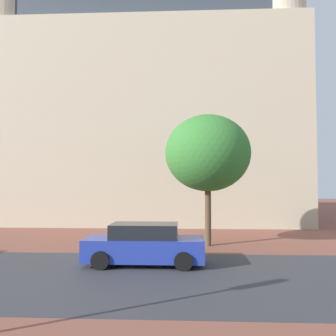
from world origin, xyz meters
The scene contains 5 objects.
ground_plane centered at (0.00, 10.00, 0.00)m, with size 120.00×120.00×0.00m, color brown.
street_asphalt_strip centered at (0.00, 9.20, 0.00)m, with size 120.00×7.40×0.00m, color #38383D.
landmark_building centered at (-1.89, 29.05, 9.76)m, with size 23.46×15.90×36.80m.
car_blue centered at (-0.78, 10.82, 0.72)m, with size 4.34×1.92×1.50m.
tree_curb_far centered at (1.80, 15.04, 4.44)m, with size 4.13×4.13×6.31m.
Camera 1 is at (0.76, -2.44, 2.97)m, focal length 38.56 mm.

